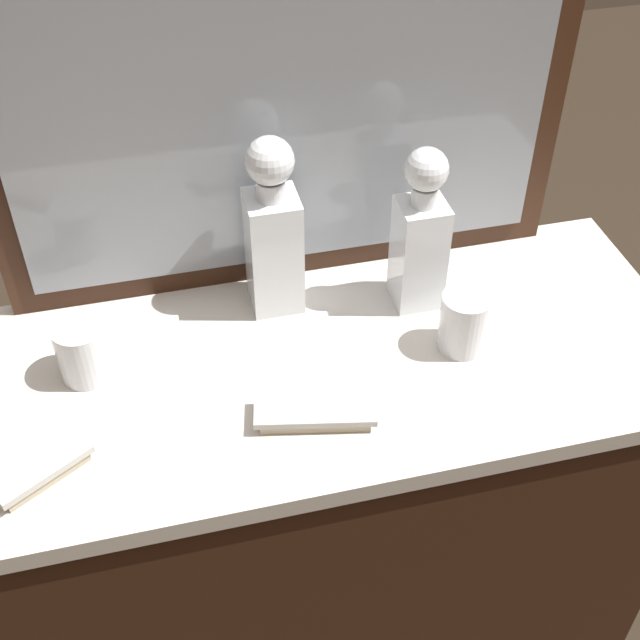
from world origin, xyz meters
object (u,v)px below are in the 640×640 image
object	(u,v)px
crystal_decanter_far_left	(419,243)
silver_brush_far_right	(315,413)
crystal_tumbler_right	(463,324)
crystal_decanter_left	(273,241)
crystal_tumbler_center	(84,353)
silver_brush_far_left	(41,470)

from	to	relation	value
crystal_decanter_far_left	silver_brush_far_right	size ratio (longest dim) A/B	1.55
crystal_decanter_far_left	crystal_tumbler_right	size ratio (longest dim) A/B	2.88
crystal_decanter_far_left	crystal_decanter_left	world-z (taller)	crystal_decanter_left
crystal_decanter_left	crystal_tumbler_right	bearing A→B (deg)	-33.77
crystal_decanter_far_left	crystal_tumbler_center	bearing A→B (deg)	-174.82
crystal_decanter_far_left	crystal_tumbler_right	distance (m)	0.14
crystal_tumbler_right	crystal_tumbler_center	world-z (taller)	crystal_tumbler_right
crystal_tumbler_right	silver_brush_far_left	bearing A→B (deg)	-170.56
crystal_decanter_left	silver_brush_far_left	world-z (taller)	crystal_decanter_left
silver_brush_far_left	crystal_tumbler_center	bearing A→B (deg)	69.49
silver_brush_far_left	crystal_decanter_far_left	bearing A→B (deg)	20.95
crystal_decanter_left	crystal_tumbler_right	world-z (taller)	crystal_decanter_left
crystal_decanter_far_left	silver_brush_far_right	xyz separation A→B (m)	(-0.22, -0.21, -0.10)
crystal_tumbler_center	crystal_tumbler_right	bearing A→B (deg)	-7.64
crystal_decanter_far_left	crystal_decanter_left	distance (m)	0.22
silver_brush_far_right	silver_brush_far_left	xyz separation A→B (m)	(-0.37, -0.01, 0.00)
crystal_decanter_far_left	crystal_decanter_left	bearing A→B (deg)	167.80
crystal_decanter_far_left	crystal_tumbler_center	distance (m)	0.52
crystal_decanter_left	silver_brush_far_right	bearing A→B (deg)	-89.50
crystal_tumbler_center	silver_brush_far_right	world-z (taller)	crystal_tumbler_center
crystal_tumbler_right	silver_brush_far_right	world-z (taller)	crystal_tumbler_right
crystal_decanter_far_left	silver_brush_far_left	bearing A→B (deg)	-159.05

